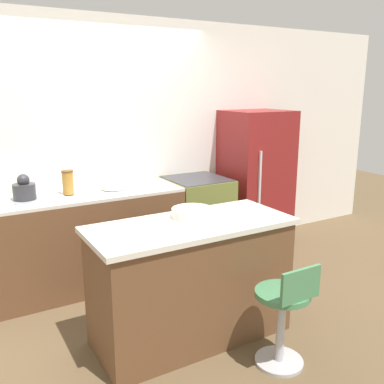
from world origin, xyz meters
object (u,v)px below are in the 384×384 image
object	(u,v)px
refrigerator	(255,181)
mixing_bowl	(113,185)
stool_chair	(284,314)
kettle	(24,189)
oven_range	(197,220)

from	to	relation	value
refrigerator	mixing_bowl	size ratio (longest dim) A/B	7.06
stool_chair	kettle	bearing A→B (deg)	124.43
oven_range	refrigerator	size ratio (longest dim) A/B	0.57
refrigerator	oven_range	bearing A→B (deg)	-178.90
oven_range	mixing_bowl	xyz separation A→B (m)	(-0.95, -0.01, 0.51)
stool_chair	mixing_bowl	distance (m)	2.07
oven_range	refrigerator	bearing A→B (deg)	1.10
oven_range	mixing_bowl	distance (m)	1.08
kettle	mixing_bowl	size ratio (longest dim) A/B	0.98
mixing_bowl	kettle	bearing A→B (deg)	180.00
kettle	mixing_bowl	world-z (taller)	kettle
refrigerator	stool_chair	bearing A→B (deg)	-123.18
stool_chair	kettle	distance (m)	2.41
kettle	mixing_bowl	xyz separation A→B (m)	(0.82, 0.00, -0.05)
mixing_bowl	refrigerator	bearing A→B (deg)	0.68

